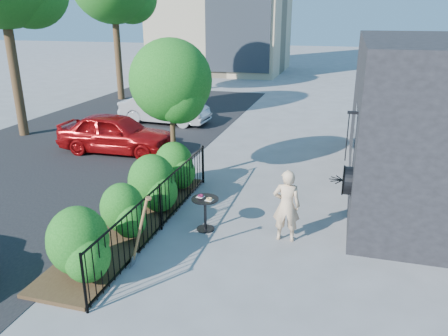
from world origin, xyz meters
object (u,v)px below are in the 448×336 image
(car_red, at_px, (116,133))
(car_silver, at_px, (165,109))
(shovel, at_px, (139,236))
(patio_tree, at_px, (173,86))
(woman, at_px, (286,206))
(cafe_table, at_px, (205,208))

(car_red, xyz_separation_m, car_silver, (-0.06, 4.39, -0.03))
(shovel, height_order, car_red, shovel)
(patio_tree, relative_size, shovel, 2.58)
(woman, height_order, shovel, woman)
(car_red, bearing_deg, woman, -126.62)
(woman, height_order, car_silver, woman)
(cafe_table, bearing_deg, shovel, -111.33)
(patio_tree, height_order, woman, patio_tree)
(shovel, distance_m, car_silver, 11.64)
(cafe_table, relative_size, car_red, 0.20)
(woman, bearing_deg, patio_tree, -39.79)
(patio_tree, height_order, cafe_table, patio_tree)
(woman, relative_size, shovel, 1.03)
(woman, bearing_deg, car_silver, -58.34)
(car_red, bearing_deg, shovel, -149.26)
(car_red, bearing_deg, patio_tree, -126.74)
(patio_tree, bearing_deg, car_red, 144.41)
(shovel, height_order, car_silver, shovel)
(shovel, xyz_separation_m, car_silver, (-4.10, 10.89, -0.02))
(car_silver, bearing_deg, patio_tree, -151.89)
(cafe_table, bearing_deg, patio_tree, 124.05)
(cafe_table, relative_size, shovel, 0.53)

